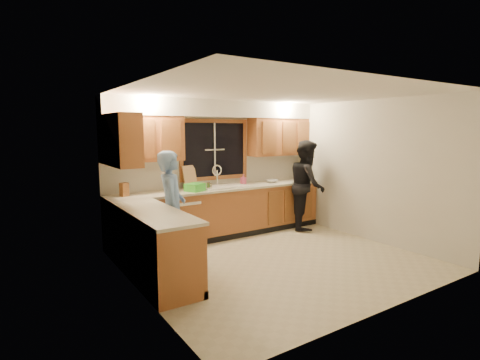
% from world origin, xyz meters
% --- Properties ---
extents(floor, '(4.20, 4.20, 0.00)m').
position_xyz_m(floor, '(0.00, 0.00, 0.00)').
color(floor, '#BEB392').
rests_on(floor, ground).
extents(ceiling, '(4.20, 4.20, 0.00)m').
position_xyz_m(ceiling, '(0.00, 0.00, 2.50)').
color(ceiling, white).
extents(wall_back, '(4.20, 0.00, 4.20)m').
position_xyz_m(wall_back, '(0.00, 1.90, 1.25)').
color(wall_back, beige).
rests_on(wall_back, ground).
extents(wall_left, '(0.00, 3.80, 3.80)m').
position_xyz_m(wall_left, '(-2.10, 0.00, 1.25)').
color(wall_left, beige).
rests_on(wall_left, ground).
extents(wall_right, '(0.00, 3.80, 3.80)m').
position_xyz_m(wall_right, '(2.10, 0.00, 1.25)').
color(wall_right, beige).
rests_on(wall_right, ground).
extents(base_cabinets_back, '(4.20, 0.60, 0.88)m').
position_xyz_m(base_cabinets_back, '(0.00, 1.60, 0.44)').
color(base_cabinets_back, '#AC6231').
rests_on(base_cabinets_back, ground).
extents(base_cabinets_left, '(0.60, 1.90, 0.88)m').
position_xyz_m(base_cabinets_left, '(-1.80, 0.35, 0.44)').
color(base_cabinets_left, '#AC6231').
rests_on(base_cabinets_left, ground).
extents(countertop_back, '(4.20, 0.63, 0.04)m').
position_xyz_m(countertop_back, '(0.00, 1.58, 0.90)').
color(countertop_back, beige).
rests_on(countertop_back, base_cabinets_back).
extents(countertop_left, '(0.63, 1.90, 0.04)m').
position_xyz_m(countertop_left, '(-1.79, 0.35, 0.90)').
color(countertop_left, beige).
rests_on(countertop_left, base_cabinets_left).
extents(upper_cabinets_left, '(1.35, 0.33, 0.75)m').
position_xyz_m(upper_cabinets_left, '(-1.43, 1.73, 1.83)').
color(upper_cabinets_left, '#AC6231').
rests_on(upper_cabinets_left, wall_back).
extents(upper_cabinets_right, '(1.35, 0.33, 0.75)m').
position_xyz_m(upper_cabinets_right, '(1.43, 1.73, 1.83)').
color(upper_cabinets_right, '#AC6231').
rests_on(upper_cabinets_right, wall_back).
extents(upper_cabinets_return, '(0.33, 0.90, 0.75)m').
position_xyz_m(upper_cabinets_return, '(-1.94, 1.12, 1.83)').
color(upper_cabinets_return, '#AC6231').
rests_on(upper_cabinets_return, wall_left).
extents(soffit, '(4.20, 0.35, 0.30)m').
position_xyz_m(soffit, '(0.00, 1.72, 2.35)').
color(soffit, white).
rests_on(soffit, wall_back).
extents(window_frame, '(1.44, 0.03, 1.14)m').
position_xyz_m(window_frame, '(0.00, 1.89, 1.60)').
color(window_frame, black).
rests_on(window_frame, wall_back).
extents(sink, '(0.86, 0.52, 0.57)m').
position_xyz_m(sink, '(0.00, 1.60, 0.86)').
color(sink, white).
rests_on(sink, countertop_back).
extents(dishwasher, '(0.60, 0.56, 0.82)m').
position_xyz_m(dishwasher, '(-0.85, 1.59, 0.41)').
color(dishwasher, white).
rests_on(dishwasher, floor).
extents(stove, '(0.58, 0.75, 0.90)m').
position_xyz_m(stove, '(-1.80, -0.22, 0.45)').
color(stove, white).
rests_on(stove, floor).
extents(man, '(0.61, 0.72, 1.67)m').
position_xyz_m(man, '(-1.36, 0.74, 0.84)').
color(man, '#6A91C8').
rests_on(man, floor).
extents(woman, '(1.07, 1.09, 1.77)m').
position_xyz_m(woman, '(1.71, 1.17, 0.89)').
color(woman, black).
rests_on(woman, floor).
extents(knife_block, '(0.14, 0.13, 0.22)m').
position_xyz_m(knife_block, '(-1.79, 1.64, 1.03)').
color(knife_block, '#935628').
rests_on(knife_block, countertop_back).
extents(cutting_board, '(0.33, 0.21, 0.41)m').
position_xyz_m(cutting_board, '(-0.55, 1.82, 1.13)').
color(cutting_board, tan).
rests_on(cutting_board, countertop_back).
extents(dish_crate, '(0.37, 0.36, 0.13)m').
position_xyz_m(dish_crate, '(-0.62, 1.49, 0.99)').
color(dish_crate, green).
rests_on(dish_crate, countertop_back).
extents(soap_bottle, '(0.09, 0.09, 0.19)m').
position_xyz_m(soap_bottle, '(0.56, 1.75, 1.01)').
color(soap_bottle, '#FE6094').
rests_on(soap_bottle, countertop_back).
extents(bowl, '(0.25, 0.25, 0.06)m').
position_xyz_m(bowl, '(1.15, 1.60, 0.95)').
color(bowl, silver).
rests_on(bowl, countertop_back).
extents(can_left, '(0.09, 0.09, 0.12)m').
position_xyz_m(can_left, '(-0.35, 1.50, 0.98)').
color(can_left, '#BCB090').
rests_on(can_left, countertop_back).
extents(can_right, '(0.08, 0.08, 0.12)m').
position_xyz_m(can_right, '(-0.33, 1.46, 0.98)').
color(can_right, '#BCB090').
rests_on(can_right, countertop_back).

